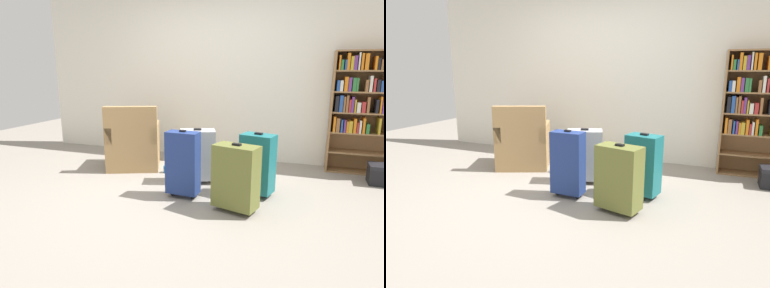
% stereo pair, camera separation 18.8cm
% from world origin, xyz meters
% --- Properties ---
extents(ground_plane, '(10.35, 10.35, 0.00)m').
position_xyz_m(ground_plane, '(0.00, 0.00, 0.00)').
color(ground_plane, gray).
extents(back_wall, '(5.92, 0.10, 2.60)m').
position_xyz_m(back_wall, '(0.00, 1.93, 1.30)').
color(back_wall, silver).
rests_on(back_wall, ground).
extents(bookshelf, '(1.15, 0.29, 1.62)m').
position_xyz_m(bookshelf, '(2.25, 1.73, 0.95)').
color(bookshelf, olive).
rests_on(bookshelf, ground).
extents(armchair, '(0.92, 0.92, 0.90)m').
position_xyz_m(armchair, '(-0.88, 0.93, 0.32)').
color(armchair, '#9E7A4C').
rests_on(armchair, ground).
extents(mug, '(0.12, 0.08, 0.10)m').
position_xyz_m(mug, '(-0.34, 0.84, 0.05)').
color(mug, '#1959A5').
rests_on(mug, ground).
extents(suitcase_teal, '(0.40, 0.31, 0.71)m').
position_xyz_m(suitcase_teal, '(0.94, 0.41, 0.37)').
color(suitcase_teal, '#19666B').
rests_on(suitcase_teal, ground).
extents(suitcase_navy_blue, '(0.36, 0.20, 0.75)m').
position_xyz_m(suitcase_navy_blue, '(0.18, 0.10, 0.39)').
color(suitcase_navy_blue, navy).
rests_on(suitcase_navy_blue, ground).
extents(suitcase_silver, '(0.49, 0.39, 0.68)m').
position_xyz_m(suitcase_silver, '(0.18, 0.62, 0.35)').
color(suitcase_silver, '#B7BABF').
rests_on(suitcase_silver, ground).
extents(suitcase_olive, '(0.47, 0.33, 0.69)m').
position_xyz_m(suitcase_olive, '(0.80, -0.08, 0.36)').
color(suitcase_olive, brown).
rests_on(suitcase_olive, ground).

